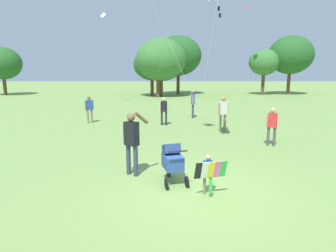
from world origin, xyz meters
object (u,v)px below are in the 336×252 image
object	(u,v)px
child_with_butterfly_kite	(210,171)
person_sitting_far	(91,107)
stroller	(174,160)
person_red_shirt	(224,111)
person_adult_flyer	(133,138)
person_back_turned	(165,109)
person_couple_left	(273,124)
person_kid_running	(194,101)

from	to	relation	value
child_with_butterfly_kite	person_sitting_far	bearing A→B (deg)	119.57
stroller	person_red_shirt	bearing A→B (deg)	68.63
person_adult_flyer	person_sitting_far	xyz separation A→B (m)	(-3.23, 7.79, -0.19)
person_adult_flyer	person_red_shirt	world-z (taller)	person_adult_flyer
child_with_butterfly_kite	person_sitting_far	distance (m)	10.41
person_red_shirt	person_adult_flyer	bearing A→B (deg)	-121.73
child_with_butterfly_kite	person_back_turned	distance (m)	8.50
stroller	person_couple_left	xyz separation A→B (m)	(3.79, 3.60, 0.25)
person_red_shirt	person_kid_running	bearing A→B (deg)	105.94
child_with_butterfly_kite	person_adult_flyer	size ratio (longest dim) A/B	0.52
person_red_shirt	person_back_turned	world-z (taller)	person_red_shirt
person_red_shirt	person_kid_running	size ratio (longest dim) A/B	0.98
person_sitting_far	person_kid_running	distance (m)	5.92
person_adult_flyer	person_red_shirt	distance (m)	6.70
child_with_butterfly_kite	stroller	xyz separation A→B (m)	(-0.82, 0.75, 0.03)
person_sitting_far	person_kid_running	bearing A→B (deg)	16.47
child_with_butterfly_kite	stroller	distance (m)	1.11
child_with_butterfly_kite	person_sitting_far	size ratio (longest dim) A/B	0.66
stroller	person_kid_running	world-z (taller)	person_kid_running
person_red_shirt	person_kid_running	xyz separation A→B (m)	(-1.07, 3.76, 0.02)
person_kid_running	person_adult_flyer	bearing A→B (deg)	-104.51
person_couple_left	person_sitting_far	bearing A→B (deg)	149.89
person_adult_flyer	stroller	size ratio (longest dim) A/B	1.61
person_adult_flyer	stroller	world-z (taller)	person_adult_flyer
child_with_butterfly_kite	person_adult_flyer	distance (m)	2.34
child_with_butterfly_kite	stroller	bearing A→B (deg)	137.62
person_back_turned	person_red_shirt	bearing A→B (deg)	-27.77
child_with_butterfly_kite	person_couple_left	size ratio (longest dim) A/B	0.65
person_sitting_far	person_couple_left	bearing A→B (deg)	-30.11
person_adult_flyer	person_couple_left	xyz separation A→B (m)	(4.88, 3.08, -0.18)
stroller	person_back_turned	world-z (taller)	person_back_turned
child_with_butterfly_kite	person_couple_left	distance (m)	5.28
person_adult_flyer	person_sitting_far	size ratio (longest dim) A/B	1.25
stroller	person_kid_running	size ratio (longest dim) A/B	0.68
person_red_shirt	person_couple_left	bearing A→B (deg)	-62.55
person_red_shirt	person_sitting_far	bearing A→B (deg)	162.83
child_with_butterfly_kite	person_kid_running	size ratio (longest dim) A/B	0.57
person_couple_left	child_with_butterfly_kite	bearing A→B (deg)	-124.38
stroller	person_kid_running	bearing A→B (deg)	82.25
person_adult_flyer	stroller	bearing A→B (deg)	-25.37
child_with_butterfly_kite	person_red_shirt	xyz separation A→B (m)	(1.61, 6.97, 0.38)
person_sitting_far	person_adult_flyer	bearing A→B (deg)	-67.50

